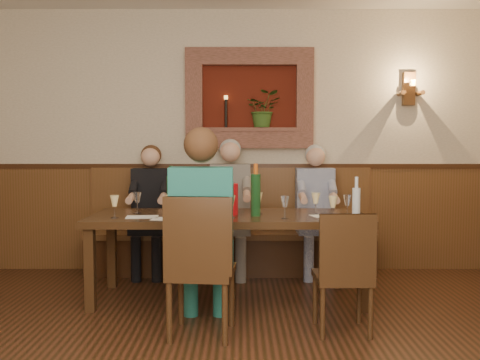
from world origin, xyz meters
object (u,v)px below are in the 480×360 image
object	(u,v)px
chair_near_right	(342,297)
person_bench_mid	(230,219)
person_bench_left	(150,222)
water_bottle	(356,203)
person_chair_front	(203,246)
wine_bottle_green_a	(256,194)
wine_bottle_green_b	(171,194)
bench	(231,242)
chair_near_left	(201,295)
spittoon_bucket	(224,199)
person_bench_right	(316,222)
dining_table	(229,223)

from	to	relation	value
chair_near_right	person_bench_mid	size ratio (longest dim) A/B	0.63
person_bench_left	water_bottle	world-z (taller)	person_bench_left
person_chair_front	wine_bottle_green_a	xyz separation A→B (m)	(0.41, 0.69, 0.32)
wine_bottle_green_b	bench	bearing A→B (deg)	60.33
chair_near_left	bench	bearing A→B (deg)	90.22
chair_near_right	person_bench_mid	bearing A→B (deg)	115.93
person_bench_left	spittoon_bucket	size ratio (longest dim) A/B	4.99
wine_bottle_green_b	water_bottle	xyz separation A→B (m)	(1.54, -0.42, -0.03)
person_bench_right	wine_bottle_green_a	bearing A→B (deg)	-124.97
chair_near_right	water_bottle	bearing A→B (deg)	66.75
chair_near_right	person_bench_mid	world-z (taller)	person_bench_mid
person_bench_left	wine_bottle_green_a	bearing A→B (deg)	-41.15
chair_near_right	wine_bottle_green_a	distance (m)	1.18
chair_near_right	person_bench_right	bearing A→B (deg)	87.76
bench	water_bottle	world-z (taller)	bench
spittoon_bucket	water_bottle	distance (m)	1.14
wine_bottle_green_b	water_bottle	distance (m)	1.60
dining_table	chair_near_right	distance (m)	1.26
person_bench_left	person_chair_front	bearing A→B (deg)	-67.92
chair_near_left	person_chair_front	size ratio (longest dim) A/B	0.68
chair_near_left	person_bench_mid	distance (m)	1.78
person_bench_left	spittoon_bucket	xyz separation A→B (m)	(0.79, -0.83, 0.33)
wine_bottle_green_b	chair_near_right	bearing A→B (deg)	-33.33
person_bench_left	person_bench_right	bearing A→B (deg)	-0.01
person_bench_left	dining_table	bearing A→B (deg)	-45.34
chair_near_right	person_bench_right	xyz separation A→B (m)	(0.04, 1.68, 0.30)
chair_near_left	spittoon_bucket	distance (m)	1.10
dining_table	wine_bottle_green_b	size ratio (longest dim) A/B	5.65
dining_table	water_bottle	bearing A→B (deg)	-19.83
bench	dining_table	bearing A→B (deg)	-90.00
dining_table	chair_near_left	size ratio (longest dim) A/B	2.36
person_bench_right	wine_bottle_green_a	xyz separation A→B (m)	(-0.65, -0.93, 0.38)
person_chair_front	wine_bottle_green_b	bearing A→B (deg)	111.97
bench	chair_near_left	bearing A→B (deg)	-95.46
spittoon_bucket	wine_bottle_green_b	world-z (taller)	wine_bottle_green_b
person_bench_right	wine_bottle_green_b	bearing A→B (deg)	-150.49
chair_near_left	chair_near_right	world-z (taller)	chair_near_left
bench	wine_bottle_green_a	world-z (taller)	wine_bottle_green_a
person_bench_mid	chair_near_left	bearing A→B (deg)	-95.72
chair_near_right	wine_bottle_green_b	size ratio (longest dim) A/B	2.09
bench	water_bottle	size ratio (longest dim) A/B	8.43
person_chair_front	water_bottle	size ratio (longest dim) A/B	4.18
wine_bottle_green_a	person_bench_left	bearing A→B (deg)	138.85
person_bench_right	wine_bottle_green_b	distance (m)	1.64
chair_near_right	person_bench_left	xyz separation A→B (m)	(-1.67, 1.68, 0.30)
person_bench_right	person_bench_left	bearing A→B (deg)	179.99
person_bench_mid	water_bottle	distance (m)	1.62
person_bench_right	bench	bearing A→B (deg)	173.32
chair_near_left	person_chair_front	bearing A→B (deg)	94.78
bench	person_bench_right	xyz separation A→B (m)	(0.88, -0.10, 0.23)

